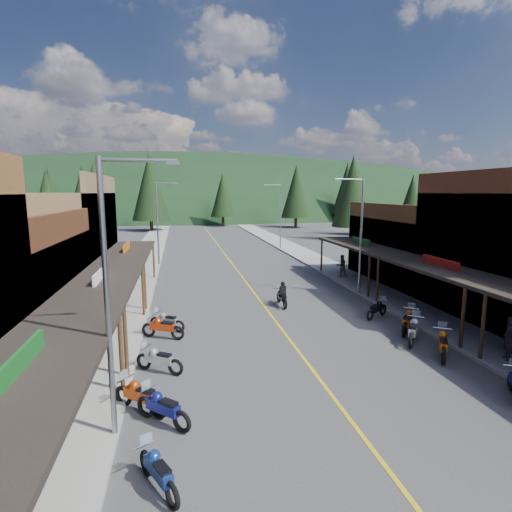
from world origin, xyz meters
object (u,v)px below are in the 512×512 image
pine_11 (353,191)px  bike_west_6 (140,394)px  bike_west_8 (163,326)px  bike_east_7 (414,329)px  streetlight_2 (359,231)px  bike_west_9 (167,320)px  bike_west_5 (163,406)px  pedestrian_east_a (509,338)px  shop_east_3 (419,249)px  pine_3 (223,195)px  bike_east_9 (377,308)px  pine_4 (296,191)px  bike_west_4 (158,470)px  bike_west_7 (159,358)px  streetlight_1 (159,220)px  pine_6 (412,195)px  pine_5 (347,188)px  pine_2 (150,187)px  pine_7 (50,191)px  pedestrian_east_b (341,266)px  pine_8 (47,200)px  shop_west_3 (47,246)px  streetlight_3 (279,214)px  pine_1 (83,191)px  pine_9 (357,196)px  streetlight_0 (112,288)px  bike_east_6 (443,343)px  bike_east_8 (408,320)px  pine_10 (95,194)px

pine_11 → bike_west_6: bearing=-121.8°
bike_west_8 → bike_east_7: bike_east_7 is taller
streetlight_2 → bike_east_7: streetlight_2 is taller
bike_west_8 → bike_west_9: 1.09m
bike_west_5 → pedestrian_east_a: (13.95, 1.88, 0.47)m
shop_east_3 → pine_3: size_ratio=0.99×
bike_east_7 → bike_east_9: size_ratio=1.19×
pine_4 → bike_west_4: pine_4 is taller
bike_west_7 → pedestrian_east_a: 14.35m
streetlight_1 → pine_4: pine_4 is taller
pine_6 → pine_5: bearing=146.3°
bike_west_4 → pine_2: bearing=65.9°
pine_3 → pine_7: (-36.00, 10.00, 0.75)m
pedestrian_east_b → pine_5: bearing=-113.5°
pine_6 → bike_east_7: 76.66m
pine_8 → bike_west_6: (15.51, -44.73, -5.36)m
pine_8 → pine_2: bearing=56.3°
pine_2 → shop_west_3: bearing=-94.6°
pine_3 → pine_6: (42.00, -2.00, 0.00)m
streetlight_3 → bike_west_4: (-12.70, -38.39, -3.90)m
bike_west_4 → pine_1: bearing=75.4°
pine_4 → pine_7: same height
pine_4 → pine_9: pine_4 is taller
bike_west_6 → bike_west_5: bearing=-99.7°
pine_3 → bike_west_4: pine_3 is taller
shop_west_3 → streetlight_0: shop_west_3 is taller
streetlight_0 → pine_2: bearing=92.7°
pine_2 → bike_east_6: pine_2 is taller
pine_8 → pine_9: 46.27m
shop_east_3 → pine_2: (-23.75, 46.70, 5.46)m
pine_6 → bike_west_9: bearing=-130.3°
bike_east_6 → pine_8: bearing=155.5°
pine_2 → bike_east_8: size_ratio=6.04×
streetlight_2 → pedestrian_east_a: bearing=-83.9°
streetlight_2 → streetlight_3: bearing=90.0°
pedestrian_east_a → bike_east_6: bearing=-92.4°
pedestrian_east_b → streetlight_0: bearing=52.4°
bike_east_7 → bike_east_9: 3.83m
pine_6 → pine_10: size_ratio=0.95×
bike_west_6 → bike_east_9: (12.27, 7.63, -0.06)m
pine_1 → bike_west_8: pine_1 is taller
bike_east_6 → pine_9: bearing=101.5°
pine_2 → pine_9: 36.44m
streetlight_1 → pedestrian_east_b: 17.67m
streetlight_0 → bike_west_8: 8.82m
bike_west_5 → bike_east_9: bike_west_5 is taller
pine_6 → bike_west_8: pine_6 is taller
streetlight_2 → bike_west_7: bearing=-142.6°
bike_west_5 → bike_west_7: size_ratio=1.03×
streetlight_0 → bike_west_6: 4.07m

